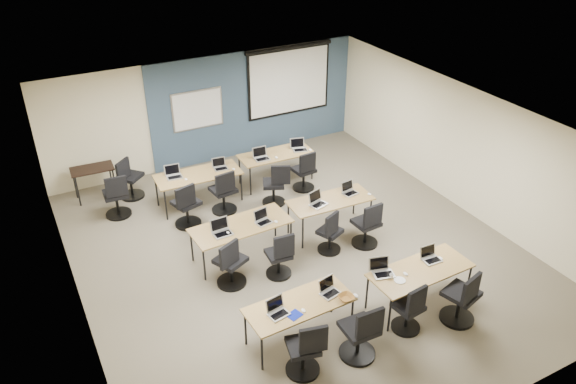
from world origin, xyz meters
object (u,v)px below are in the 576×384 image
training_table_back_right (276,156)px  laptop_6 (317,201)px  task_chair_6 (330,235)px  laptop_11 (299,147)px  laptop_1 (329,290)px  laptop_8 (174,174)px  laptop_5 (263,219)px  task_chair_11 (305,174)px  laptop_2 (382,270)px  spare_chair_b (117,199)px  laptop_9 (220,166)px  task_chair_3 (462,301)px  task_chair_2 (409,312)px  laptop_3 (430,257)px  task_chair_5 (280,258)px  spare_chair_a (129,181)px  laptop_4 (221,230)px  task_chair_0 (305,352)px  projector_screen (289,77)px  training_table_back_left (198,176)px  laptop_0 (277,310)px  task_chair_8 (187,208)px  task_chair_10 (275,188)px  task_chair_7 (367,228)px  laptop_10 (261,156)px  training_table_front_left (299,306)px  training_table_mid_right (330,202)px  training_table_front_right (420,272)px  task_chair_4 (231,266)px  whiteboard (197,110)px  task_chair_9 (224,195)px  utility_table (92,172)px  task_chair_1 (361,336)px

training_table_back_right → laptop_6: size_ratio=5.16×
task_chair_6 → laptop_11: (0.97, 2.99, 0.41)m
laptop_1 → laptop_8: size_ratio=0.90×
laptop_5 → task_chair_11: task_chair_11 is taller
laptop_2 → spare_chair_b: (-3.21, 4.99, -0.37)m
laptop_9 → task_chair_3: bearing=-65.1°
task_chair_2 → laptop_9: bearing=93.8°
laptop_3 → laptop_11: (0.12, 4.82, 0.01)m
laptop_3 → laptop_5: laptop_3 is taller
task_chair_5 → laptop_9: size_ratio=3.20×
spare_chair_a → spare_chair_b: (-0.43, -0.66, 0.00)m
laptop_4 → laptop_5: bearing=-3.4°
task_chair_0 → projector_screen: bearing=77.4°
training_table_back_left → laptop_8: 0.53m
laptop_0 → task_chair_8: bearing=81.1°
task_chair_6 → task_chair_10: (-0.10, 2.12, 0.02)m
training_table_back_right → laptop_5: bearing=-120.1°
laptop_2 → task_chair_2: (0.09, -0.67, -0.40)m
task_chair_0 → laptop_9: (0.87, 5.38, 0.38)m
laptop_0 → laptop_5: bearing=59.3°
task_chair_7 → laptop_10: size_ratio=2.94×
training_table_front_left → training_table_mid_right: bearing=47.5°
projector_screen → task_chair_0: (-3.56, -7.16, -1.48)m
training_table_front_right → task_chair_5: size_ratio=1.86×
training_table_front_right → task_chair_4: task_chair_4 is taller
training_table_back_left → laptop_0: 4.76m
spare_chair_b → task_chair_11: bearing=-8.9°
task_chair_5 → training_table_back_right: bearing=69.3°
training_table_back_right → task_chair_8: 2.66m
whiteboard → laptop_8: whiteboard is taller
laptop_11 → task_chair_11: size_ratio=0.35×
task_chair_2 → task_chair_9: (-1.22, 4.75, 0.03)m
laptop_5 → task_chair_5: 0.87m
laptop_1 → spare_chair_b: 5.47m
laptop_3 → laptop_1: bearing=179.9°
projector_screen → laptop_0: bearing=-119.5°
training_table_mid_right → laptop_10: (-0.43, 2.31, 0.11)m
laptop_10 → training_table_front_right: bearing=-80.7°
task_chair_8 → spare_chair_a: bearing=97.6°
laptop_2 → task_chair_8: bearing=133.3°
projector_screen → laptop_11: size_ratio=6.99×
task_chair_4 → task_chair_9: (0.85, 2.36, 0.01)m
laptop_0 → laptop_11: bearing=47.8°
training_table_mid_right → task_chair_5: (-1.59, -0.87, -0.29)m
task_chair_8 → task_chair_11: task_chair_8 is taller
laptop_2 → task_chair_7: 1.86m
task_chair_8 → utility_table: size_ratio=1.12×
laptop_4 → task_chair_8: task_chair_8 is taller
task_chair_1 → task_chair_10: bearing=80.8°
laptop_3 → laptop_6: (-0.77, 2.47, 0.00)m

